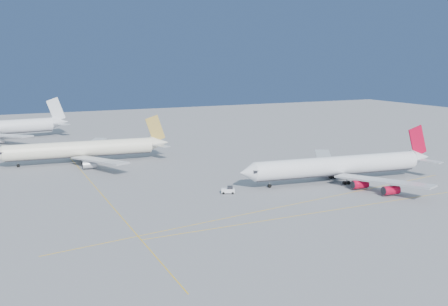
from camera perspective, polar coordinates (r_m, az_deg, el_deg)
ground at (r=130.23m, az=6.03°, el=-5.27°), size 500.00×500.00×0.00m
taxiway_lines at (r=129.02m, az=-1.07°, el=-5.36°), size 118.86×140.00×0.02m
airliner_virgin at (r=151.11m, az=13.25°, el=-1.42°), size 63.80×56.99×15.74m
airliner_etihad at (r=180.85m, az=-15.68°, el=0.44°), size 60.83×56.01×15.87m
pushback_tug at (r=134.74m, az=0.51°, el=-4.26°), size 3.97×3.30×2.00m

